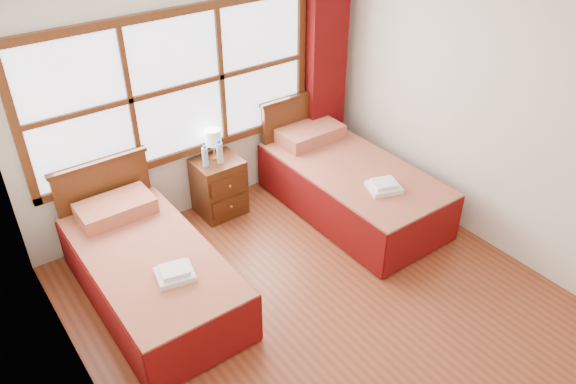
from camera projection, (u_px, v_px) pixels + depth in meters
floor at (333, 315)px, 5.05m from camera, size 4.50×4.50×0.00m
ceiling at (350, 28)px, 3.62m from camera, size 4.50×4.50×0.00m
wall_back at (199, 99)px, 5.85m from camera, size 4.00×0.00×4.00m
wall_left at (85, 305)px, 3.35m from camera, size 0.00×4.50×4.50m
wall_right at (500, 126)px, 5.32m from camera, size 0.00×4.50×4.50m
window at (177, 87)px, 5.59m from camera, size 3.16×0.06×1.56m
curtain at (326, 80)px, 6.61m from camera, size 0.50×0.16×2.30m
bed_left at (149, 270)px, 5.10m from camera, size 1.04×2.06×1.01m
bed_right at (348, 184)px, 6.27m from camera, size 1.10×2.14×1.08m
nightstand at (219, 187)px, 6.22m from camera, size 0.50×0.49×0.67m
towels_left at (175, 273)px, 4.66m from camera, size 0.35×0.32×0.09m
towels_right at (384, 186)px, 5.71m from camera, size 0.39×0.37×0.09m
lamp at (213, 138)px, 5.95m from camera, size 0.17×0.17×0.34m
bottle_near at (205, 157)px, 5.88m from camera, size 0.06×0.06×0.24m
bottle_far at (220, 153)px, 5.94m from camera, size 0.07×0.07×0.26m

